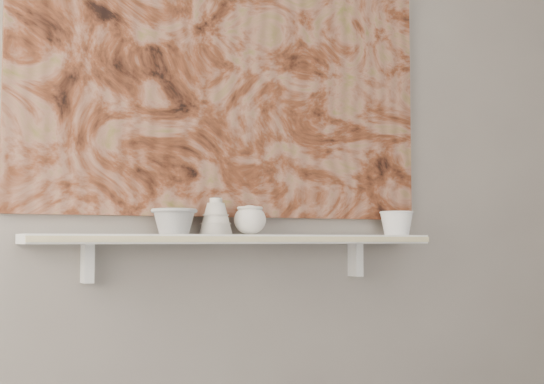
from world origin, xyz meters
TOP-DOWN VIEW (x-y plane):
  - wall_back at (0.00, 1.60)m, footprint 3.60×0.00m
  - shelf at (0.00, 1.51)m, footprint 1.40×0.18m
  - shelf_stripe at (0.00, 1.41)m, footprint 1.40×0.01m
  - bracket_left at (-0.49, 1.57)m, footprint 0.03×0.06m
  - bracket_right at (0.49, 1.57)m, footprint 0.03×0.06m
  - painting at (0.00, 1.59)m, footprint 1.50×0.02m
  - house_motif at (0.45, 1.57)m, footprint 0.09×0.00m
  - bowl_grey at (-0.23, 1.51)m, footprint 0.20×0.20m
  - cup_cream at (0.03, 1.51)m, footprint 0.13×0.13m
  - bell_vessel at (-0.09, 1.51)m, footprint 0.12×0.12m
  - bowl_white at (0.63, 1.51)m, footprint 0.15×0.15m

SIDE VIEW (x-z plane):
  - bracket_left at x=-0.49m, z-range 0.78..0.90m
  - bracket_right at x=0.49m, z-range 0.78..0.90m
  - shelf at x=0.00m, z-range 0.90..0.93m
  - shelf_stripe at x=0.00m, z-range 0.91..0.92m
  - bowl_grey at x=-0.23m, z-range 0.93..1.02m
  - bowl_white at x=0.63m, z-range 0.93..1.02m
  - cup_cream at x=0.03m, z-range 0.93..1.03m
  - bell_vessel at x=-0.09m, z-range 0.93..1.05m
  - house_motif at x=0.45m, z-range 1.19..1.27m
  - wall_back at x=0.00m, z-range -0.45..3.15m
  - painting at x=0.00m, z-range 0.99..2.09m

